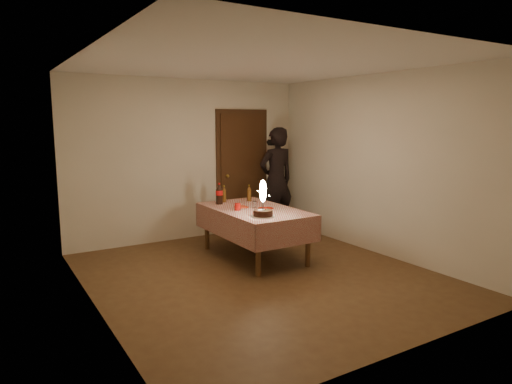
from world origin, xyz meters
TOP-DOWN VIEW (x-y plane):
  - ground at (0.00, 0.00)m, footprint 4.00×4.50m
  - room_shell at (0.03, 0.08)m, footprint 4.04×4.54m
  - dining_table at (0.34, 0.73)m, footprint 1.02×1.72m
  - birthday_cake at (0.16, 0.22)m, footprint 0.32×0.32m
  - red_plate at (0.47, 0.64)m, footprint 0.22×0.22m
  - red_cup at (0.08, 0.74)m, footprint 0.08×0.08m
  - clear_cup at (0.39, 0.80)m, footprint 0.07×0.07m
  - napkin_stack at (0.22, 0.89)m, footprint 0.15×0.15m
  - cola_bottle at (0.08, 1.30)m, footprint 0.10×0.10m
  - amber_bottle_left at (0.22, 1.42)m, footprint 0.06×0.06m
  - amber_bottle_right at (0.59, 1.28)m, footprint 0.06×0.06m
  - photographer at (1.47, 1.85)m, footprint 0.67×0.47m

SIDE VIEW (x-z plane):
  - ground at x=0.00m, z-range -0.01..0.01m
  - dining_table at x=0.34m, z-range 0.26..0.96m
  - red_plate at x=0.47m, z-range 0.71..0.71m
  - napkin_stack at x=0.22m, z-range 0.71..0.73m
  - clear_cup at x=0.39m, z-range 0.71..0.80m
  - red_cup at x=0.08m, z-range 0.71..0.81m
  - amber_bottle_left at x=0.22m, z-range 0.70..0.95m
  - amber_bottle_right at x=0.59m, z-range 0.70..0.95m
  - birthday_cake at x=0.16m, z-range 0.60..1.07m
  - cola_bottle at x=0.08m, z-range 0.70..1.02m
  - photographer at x=1.47m, z-range 0.00..1.83m
  - room_shell at x=0.03m, z-range 0.34..2.96m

